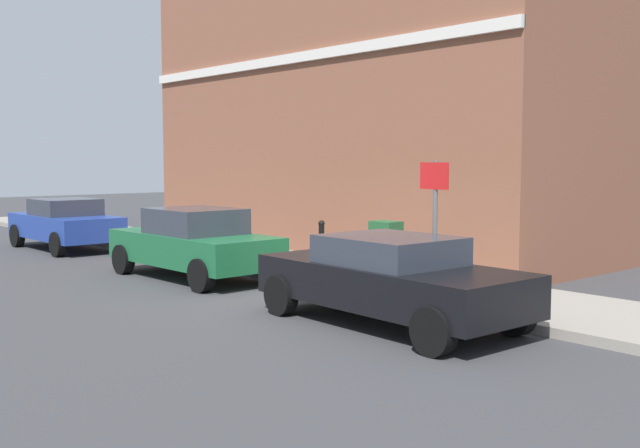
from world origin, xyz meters
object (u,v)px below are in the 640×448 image
object	(u,v)px
car_black	(390,278)
utility_cabinet	(386,253)
bollard_far_kerb	(238,240)
street_sign	(435,209)
car_green	(194,243)
car_blue	(65,223)
bollard_near_cabinet	(321,243)

from	to	relation	value
car_black	utility_cabinet	distance (m)	3.09
bollard_far_kerb	street_sign	size ratio (longest dim) A/B	0.45
bollard_far_kerb	street_sign	xyz separation A→B (m)	(0.10, -5.50, 0.96)
car_green	street_sign	bearing A→B (deg)	-167.34
car_green	car_blue	world-z (taller)	car_green
car_blue	bollard_far_kerb	size ratio (longest dim) A/B	3.84
car_black	utility_cabinet	world-z (taller)	car_black
car_black	utility_cabinet	xyz separation A→B (m)	(2.18, 2.19, -0.02)
car_green	street_sign	distance (m)	5.56
car_blue	bollard_near_cabinet	xyz separation A→B (m)	(2.22, -8.15, -0.02)
car_black	bollard_near_cabinet	size ratio (longest dim) A/B	4.18
bollard_near_cabinet	car_green	bearing A→B (deg)	145.14
car_black	street_sign	bearing A→B (deg)	-74.36
bollard_near_cabinet	bollard_far_kerb	world-z (taller)	same
car_black	utility_cabinet	size ratio (longest dim) A/B	3.78
bollard_far_kerb	utility_cabinet	bearing A→B (deg)	-76.94
utility_cabinet	bollard_far_kerb	xyz separation A→B (m)	(-0.85, 3.67, 0.02)
car_black	bollard_near_cabinet	distance (m)	4.74
car_blue	car_black	bearing A→B (deg)	179.18
car_black	street_sign	distance (m)	1.76
bollard_near_cabinet	bollard_far_kerb	distance (m)	1.95
car_blue	utility_cabinet	world-z (taller)	car_blue
car_blue	car_green	bearing A→B (deg)	179.78
car_black	bollard_far_kerb	bearing A→B (deg)	-11.34
street_sign	car_green	bearing A→B (deg)	104.06
car_black	street_sign	xyz separation A→B (m)	(1.43, 0.36, 0.96)
car_blue	utility_cabinet	distance (m)	10.35
car_green	bollard_far_kerb	xyz separation A→B (m)	(1.23, 0.18, -0.04)
car_black	car_blue	world-z (taller)	car_blue
car_green	car_black	bearing A→B (deg)	177.64
car_black	car_green	size ratio (longest dim) A/B	1.04
bollard_far_kerb	car_green	bearing A→B (deg)	-171.76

